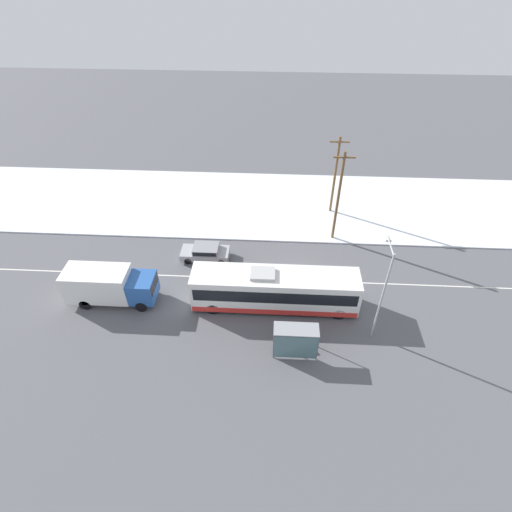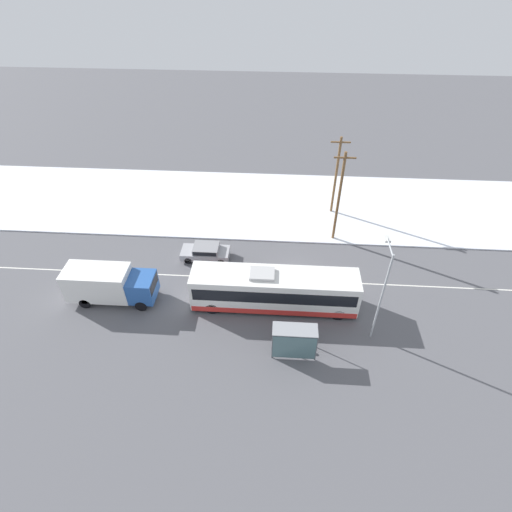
{
  "view_description": "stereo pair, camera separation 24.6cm",
  "coord_description": "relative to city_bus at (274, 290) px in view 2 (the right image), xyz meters",
  "views": [
    {
      "loc": [
        -1.92,
        -24.11,
        22.69
      ],
      "look_at": [
        -3.33,
        1.28,
        1.4
      ],
      "focal_mm": 28.0,
      "sensor_mm": 36.0,
      "label": 1
    },
    {
      "loc": [
        -1.68,
        -24.09,
        22.69
      ],
      "look_at": [
        -3.33,
        1.28,
        1.4
      ],
      "focal_mm": 28.0,
      "sensor_mm": 36.0,
      "label": 2
    }
  ],
  "objects": [
    {
      "name": "lane_marking_center",
      "position": [
        1.69,
        2.81,
        -1.61
      ],
      "size": [
        60.0,
        0.12,
        0.0
      ],
      "color": "silver",
      "rests_on": "ground_plane"
    },
    {
      "name": "snow_lot",
      "position": [
        1.69,
        14.29,
        -1.55
      ],
      "size": [
        80.0,
        12.73,
        0.12
      ],
      "color": "silver",
      "rests_on": "ground_plane"
    },
    {
      "name": "box_truck",
      "position": [
        -12.58,
        -0.18,
        0.01
      ],
      "size": [
        6.73,
        2.3,
        2.94
      ],
      "color": "silver",
      "rests_on": "ground_plane"
    },
    {
      "name": "streetlamp",
      "position": [
        7.0,
        -2.21,
        3.1
      ],
      "size": [
        0.36,
        2.2,
        7.56
      ],
      "color": "#9EA3A8",
      "rests_on": "ground_plane"
    },
    {
      "name": "utility_pole_snowlot",
      "position": [
        5.43,
        13.29,
        2.57
      ],
      "size": [
        1.8,
        0.24,
        8.0
      ],
      "color": "brown",
      "rests_on": "ground_plane"
    },
    {
      "name": "pedestrian_at_stop",
      "position": [
        0.91,
        -3.38,
        -0.63
      ],
      "size": [
        0.58,
        0.26,
        1.6
      ],
      "color": "#23232D",
      "rests_on": "ground_plane"
    },
    {
      "name": "utility_pole_roadside",
      "position": [
        5.24,
        8.76,
        2.92
      ],
      "size": [
        1.8,
        0.24,
        8.69
      ],
      "color": "brown",
      "rests_on": "ground_plane"
    },
    {
      "name": "ground_plane",
      "position": [
        1.69,
        2.81,
        -1.61
      ],
      "size": [
        120.0,
        120.0,
        0.0
      ],
      "primitive_type": "plane",
      "color": "#56565B"
    },
    {
      "name": "city_bus",
      "position": [
        0.0,
        0.0,
        0.0
      ],
      "size": [
        12.39,
        2.57,
        3.3
      ],
      "color": "white",
      "rests_on": "ground_plane"
    },
    {
      "name": "sedan_car",
      "position": [
        -6.1,
        5.21,
        -0.87
      ],
      "size": [
        4.16,
        1.8,
        1.34
      ],
      "rotation": [
        0.0,
        0.0,
        3.14
      ],
      "color": "#9E9EA3",
      "rests_on": "ground_plane"
    },
    {
      "name": "bus_shelter",
      "position": [
        1.47,
        -4.61,
        0.06
      ],
      "size": [
        2.97,
        1.2,
        2.4
      ],
      "color": "gray",
      "rests_on": "ground_plane"
    }
  ]
}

